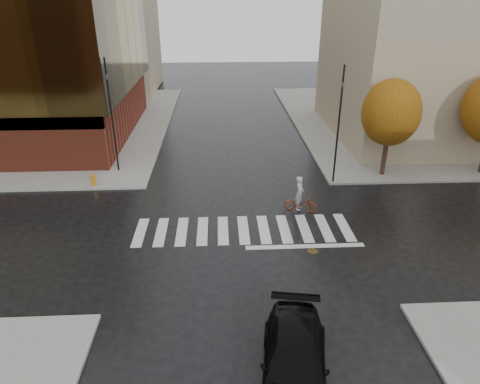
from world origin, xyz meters
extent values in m
plane|color=black|center=(0.00, 0.00, 0.00)|extent=(120.00, 120.00, 0.00)
cube|color=gray|center=(-21.00, 21.00, 0.07)|extent=(30.00, 30.00, 0.15)
cube|color=gray|center=(21.00, 21.00, 0.07)|extent=(30.00, 30.00, 0.15)
cube|color=silver|center=(0.00, 0.50, 0.01)|extent=(12.00, 3.00, 0.01)
cube|color=tan|center=(17.00, 17.00, 9.15)|extent=(16.00, 16.00, 18.00)
cube|color=tan|center=(-16.00, 37.00, 10.15)|extent=(14.00, 12.00, 20.00)
cylinder|color=#322116|center=(10.00, 7.40, 1.55)|extent=(0.32, 0.32, 2.80)
ellipsoid|color=#A35E0F|center=(10.00, 7.40, 4.47)|extent=(3.80, 3.80, 4.37)
imported|color=black|center=(1.07, -9.32, 0.77)|extent=(3.01, 5.57, 1.53)
imported|color=#94300D|center=(3.42, 2.50, 0.50)|extent=(2.03, 1.20, 1.01)
imported|color=#9DA1A5|center=(3.32, 2.50, 1.16)|extent=(0.68, 0.85, 2.04)
cylinder|color=black|center=(-8.34, 9.00, 4.00)|extent=(0.12, 0.12, 7.70)
imported|color=black|center=(-8.34, 9.00, 6.79)|extent=(0.20, 0.16, 0.96)
cylinder|color=black|center=(6.30, 6.30, 3.92)|extent=(0.12, 0.12, 7.54)
imported|color=black|center=(6.30, 6.30, 6.66)|extent=(0.21, 0.23, 0.94)
cylinder|color=#BA790A|center=(-9.41, 6.50, 0.49)|extent=(0.27, 0.27, 0.68)
sphere|color=#BA790A|center=(-9.41, 6.50, 0.83)|extent=(0.29, 0.29, 0.29)
cylinder|color=#4C421B|center=(3.30, -1.76, 0.01)|extent=(0.67, 0.67, 0.01)
camera|label=1|loc=(-1.20, -19.36, 11.65)|focal=32.00mm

